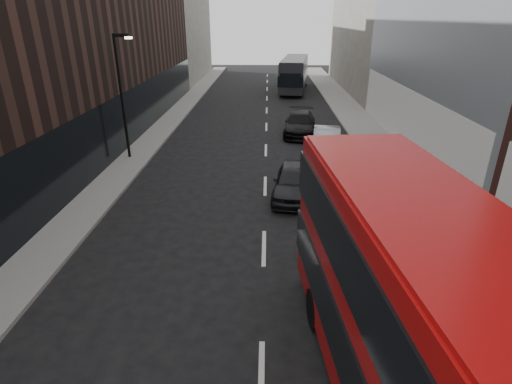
# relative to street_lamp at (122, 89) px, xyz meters

# --- Properties ---
(sidewalk_right) EXTENTS (3.00, 80.00, 0.15)m
(sidewalk_right) POSITION_rel_street_lamp_xyz_m (15.72, 7.00, -4.11)
(sidewalk_right) COLOR slate
(sidewalk_right) RESTS_ON ground
(sidewalk_left) EXTENTS (2.00, 80.00, 0.15)m
(sidewalk_left) POSITION_rel_street_lamp_xyz_m (0.22, 7.00, -4.11)
(sidewalk_left) COLOR slate
(sidewalk_left) RESTS_ON ground
(building_victorian) EXTENTS (6.50, 24.00, 21.00)m
(building_victorian) POSITION_rel_street_lamp_xyz_m (19.59, 26.00, 5.48)
(building_victorian) COLOR #67645B
(building_victorian) RESTS_ON ground
(building_left_mid) EXTENTS (5.00, 24.00, 14.00)m
(building_left_mid) POSITION_rel_street_lamp_xyz_m (-3.28, 12.00, 2.82)
(building_left_mid) COLOR black
(building_left_mid) RESTS_ON ground
(building_left_far) EXTENTS (5.00, 20.00, 13.00)m
(building_left_far) POSITION_rel_street_lamp_xyz_m (-3.28, 34.00, 2.32)
(building_left_far) COLOR #67645B
(building_left_far) RESTS_ON ground
(street_lamp) EXTENTS (1.06, 0.22, 7.00)m
(street_lamp) POSITION_rel_street_lamp_xyz_m (0.00, 0.00, 0.00)
(street_lamp) COLOR black
(street_lamp) RESTS_ON sidewalk_left
(red_bus) EXTENTS (4.09, 12.48, 4.96)m
(red_bus) POSITION_rel_street_lamp_xyz_m (11.31, -17.78, -1.43)
(red_bus) COLOR #A1090A
(red_bus) RESTS_ON ground
(grey_bus) EXTENTS (4.12, 11.58, 3.67)m
(grey_bus) POSITION_rel_street_lamp_xyz_m (11.35, 24.95, -2.21)
(grey_bus) COLOR black
(grey_bus) RESTS_ON ground
(car_a) EXTENTS (2.41, 4.73, 1.54)m
(car_a) POSITION_rel_street_lamp_xyz_m (9.58, -5.17, -3.41)
(car_a) COLOR black
(car_a) RESTS_ON ground
(car_b) EXTENTS (2.26, 4.94, 1.57)m
(car_b) POSITION_rel_street_lamp_xyz_m (12.04, 1.54, -3.40)
(car_b) COLOR #999BA2
(car_b) RESTS_ON ground
(car_c) EXTENTS (2.77, 5.57, 1.55)m
(car_c) POSITION_rel_street_lamp_xyz_m (10.69, 6.00, -3.40)
(car_c) COLOR black
(car_c) RESTS_ON ground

